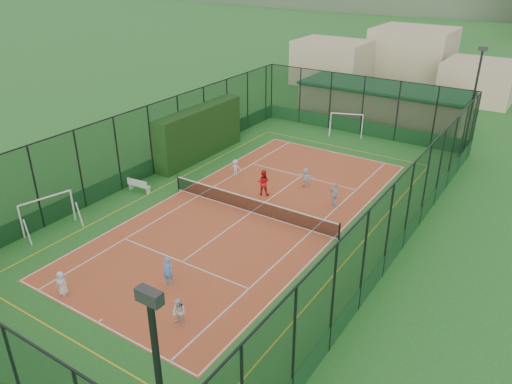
% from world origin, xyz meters
% --- Properties ---
extents(ground, '(300.00, 300.00, 0.00)m').
position_xyz_m(ground, '(0.00, 0.00, 0.00)').
color(ground, '#296522').
rests_on(ground, ground).
extents(court_slab, '(11.17, 23.97, 0.01)m').
position_xyz_m(court_slab, '(0.00, 0.00, 0.01)').
color(court_slab, '#AD4B26').
rests_on(court_slab, ground).
extents(tennis_net, '(11.67, 0.12, 1.06)m').
position_xyz_m(tennis_net, '(0.00, 0.00, 0.53)').
color(tennis_net, black).
rests_on(tennis_net, ground).
extents(perimeter_fence, '(18.12, 34.12, 5.00)m').
position_xyz_m(perimeter_fence, '(0.00, 0.00, 2.50)').
color(perimeter_fence, black).
rests_on(perimeter_fence, ground).
extents(floodlight_ne, '(0.60, 0.26, 8.25)m').
position_xyz_m(floodlight_ne, '(8.60, 16.60, 4.12)').
color(floodlight_ne, black).
rests_on(floodlight_ne, ground).
extents(clubhouse, '(15.20, 7.20, 3.15)m').
position_xyz_m(clubhouse, '(0.00, 22.00, 1.57)').
color(clubhouse, tan).
rests_on(clubhouse, ground).
extents(hedge_left, '(1.32, 8.78, 3.84)m').
position_xyz_m(hedge_left, '(-8.30, 5.46, 1.92)').
color(hedge_left, black).
rests_on(hedge_left, ground).
extents(white_bench, '(1.66, 0.60, 0.92)m').
position_xyz_m(white_bench, '(-7.80, -1.55, 0.46)').
color(white_bench, white).
rests_on(white_bench, ground).
extents(futsal_goal_near, '(3.16, 1.61, 1.96)m').
position_xyz_m(futsal_goal_near, '(-8.52, -7.90, 0.98)').
color(futsal_goal_near, white).
rests_on(futsal_goal_near, ground).
extents(futsal_goal_far, '(2.89, 1.73, 1.79)m').
position_xyz_m(futsal_goal_far, '(-1.08, 16.39, 0.90)').
color(futsal_goal_far, white).
rests_on(futsal_goal_far, ground).
extents(child_near_left, '(0.66, 0.51, 1.21)m').
position_xyz_m(child_near_left, '(-2.85, -11.41, 0.62)').
color(child_near_left, white).
rests_on(child_near_left, court_slab).
extents(child_near_mid, '(0.63, 0.52, 1.48)m').
position_xyz_m(child_near_mid, '(0.74, -8.18, 0.75)').
color(child_near_mid, '#5499EE').
rests_on(child_near_mid, court_slab).
extents(child_near_right, '(0.67, 0.54, 1.31)m').
position_xyz_m(child_near_right, '(3.05, -10.07, 0.67)').
color(child_near_right, white).
rests_on(child_near_right, court_slab).
extents(child_far_left, '(0.87, 0.70, 1.17)m').
position_xyz_m(child_far_left, '(-3.98, 4.02, 0.60)').
color(child_far_left, silver).
rests_on(child_far_left, court_slab).
extents(child_far_right, '(0.97, 0.82, 1.55)m').
position_xyz_m(child_far_right, '(3.86, 3.49, 0.79)').
color(child_far_right, silver).
rests_on(child_far_right, court_slab).
extents(child_far_back, '(1.25, 0.52, 1.31)m').
position_xyz_m(child_far_back, '(1.03, 5.08, 0.66)').
color(child_far_back, white).
rests_on(child_far_back, court_slab).
extents(coach, '(1.01, 0.89, 1.72)m').
position_xyz_m(coach, '(-0.70, 2.46, 0.87)').
color(coach, red).
rests_on(coach, court_slab).
extents(tennis_balls, '(4.72, 0.71, 0.07)m').
position_xyz_m(tennis_balls, '(-0.31, 0.92, 0.04)').
color(tennis_balls, '#CCE033').
rests_on(tennis_balls, court_slab).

